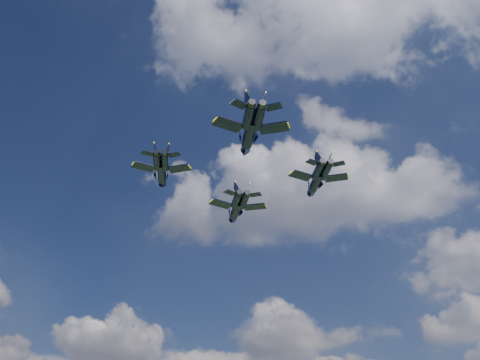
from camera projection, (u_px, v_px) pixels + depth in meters
name	position (u px, v px, depth m)	size (l,w,h in m)	color
jet_lead	(236.00, 210.00, 125.22)	(12.76, 17.31, 4.17)	black
jet_left	(162.00, 174.00, 110.38)	(11.33, 15.69, 3.73)	black
jet_right	(316.00, 183.00, 112.86)	(11.96, 16.48, 3.92)	black
jet_slot	(249.00, 135.00, 98.34)	(13.28, 18.26, 4.35)	black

